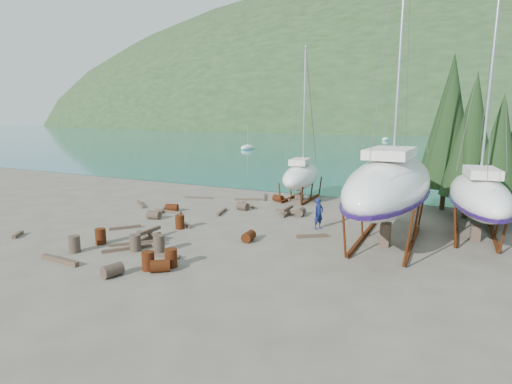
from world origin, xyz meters
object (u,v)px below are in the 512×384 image
at_px(large_sailboat_far, 479,195).
at_px(worker, 319,214).
at_px(small_sailboat_shore, 301,176).
at_px(large_sailboat_near, 390,184).

relative_size(large_sailboat_far, worker, 7.98).
height_order(large_sailboat_far, worker, large_sailboat_far).
xyz_separation_m(large_sailboat_far, small_sailboat_shore, (-13.01, 5.85, -0.46)).
bearing_deg(small_sailboat_shore, large_sailboat_near, -53.85).
height_order(large_sailboat_near, small_sailboat_shore, large_sailboat_near).
relative_size(large_sailboat_far, small_sailboat_shore, 1.23).
height_order(large_sailboat_near, worker, large_sailboat_near).
bearing_deg(small_sailboat_shore, large_sailboat_far, -31.14).
bearing_deg(worker, large_sailboat_far, -47.54).
bearing_deg(large_sailboat_near, worker, 170.04).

